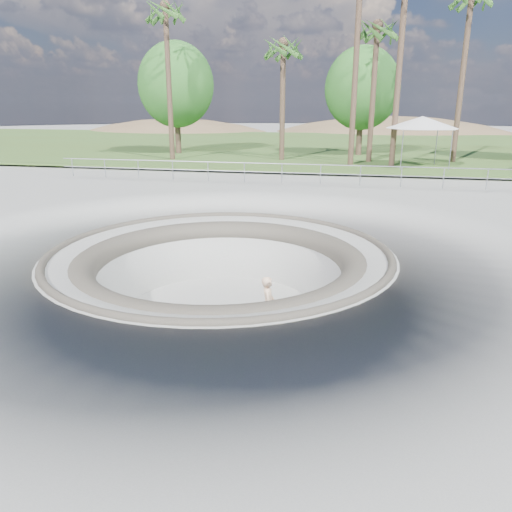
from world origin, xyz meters
TOP-DOWN VIEW (x-y plane):
  - ground at (0.00, 0.00)m, footprint 180.00×180.00m
  - skate_bowl at (0.00, 0.00)m, footprint 14.00×14.00m
  - grass_strip at (0.00, 34.00)m, footprint 180.00×36.00m
  - distant_hills at (3.78, 57.17)m, footprint 103.20×45.00m
  - safety_railing at (0.00, 12.00)m, footprint 25.00×0.06m
  - skateboard at (1.71, -1.33)m, footprint 0.87×0.32m
  - skater at (1.71, -1.33)m, footprint 0.48×0.64m
  - canopy_white at (7.56, 19.42)m, footprint 6.04×6.04m
  - palm_a at (-9.15, 20.27)m, footprint 2.60×2.60m
  - palm_b at (-1.50, 21.62)m, footprint 2.60×2.60m
  - palm_d at (4.52, 21.68)m, footprint 2.60×2.60m
  - palm_f at (10.16, 22.80)m, footprint 2.60×2.60m
  - bushy_tree_left at (-10.23, 24.48)m, footprint 5.85×5.32m
  - bushy_tree_mid at (3.79, 25.98)m, footprint 5.54×5.04m

SIDE VIEW (x-z plane):
  - distant_hills at x=3.78m, z-range -21.32..7.28m
  - skateboard at x=1.71m, z-range -1.87..-1.79m
  - skate_bowl at x=0.00m, z-range -3.88..0.22m
  - skater at x=1.71m, z-range -1.81..-0.21m
  - ground at x=0.00m, z-range 0.00..0.00m
  - grass_strip at x=0.00m, z-range 0.16..0.28m
  - safety_railing at x=0.00m, z-range 0.18..1.20m
  - canopy_white at x=7.56m, z-range 1.44..4.54m
  - bushy_tree_mid at x=3.79m, z-range 1.13..9.12m
  - bushy_tree_left at x=-10.23m, z-range 1.19..9.63m
  - palm_b at x=-1.50m, z-range 3.20..11.76m
  - palm_d at x=4.52m, z-range 3.60..13.10m
  - palm_a at x=-9.15m, z-range 4.16..14.98m
  - palm_f at x=10.16m, z-range 4.44..15.93m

